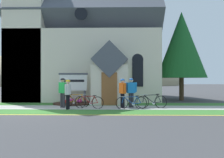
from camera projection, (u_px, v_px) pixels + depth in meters
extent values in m
plane|color=#3D3D3F|center=(54.00, 104.00, 16.79)|extent=(140.00, 140.00, 0.00)
cube|color=#A8A59E|center=(74.00, 107.00, 14.47)|extent=(32.00, 2.07, 0.01)
cube|color=#38722D|center=(67.00, 112.00, 12.51)|extent=(32.00, 1.85, 0.01)
cube|color=#38722D|center=(79.00, 104.00, 16.42)|extent=(24.00, 1.83, 0.01)
cube|color=yellow|center=(62.00, 115.00, 11.44)|extent=(28.00, 0.16, 0.01)
cube|color=beige|center=(89.00, 69.00, 22.35)|extent=(11.36, 10.02, 5.28)
cube|color=#4C515B|center=(89.00, 24.00, 22.36)|extent=(11.86, 10.20, 10.20)
cube|color=beige|center=(28.00, 24.00, 18.85)|extent=(2.83, 2.83, 11.80)
cube|color=beige|center=(110.00, 85.00, 16.49)|extent=(2.40, 1.60, 2.60)
cube|color=#4C515B|center=(110.00, 60.00, 16.49)|extent=(2.40, 1.80, 2.40)
cube|color=brown|center=(109.00, 89.00, 15.67)|extent=(1.00, 0.06, 2.10)
cube|color=black|center=(138.00, 73.00, 17.22)|extent=(0.76, 0.06, 1.90)
cone|color=black|center=(138.00, 59.00, 17.22)|extent=(0.80, 0.06, 0.80)
cylinder|color=black|center=(81.00, 14.00, 17.32)|extent=(0.90, 0.06, 0.90)
cube|color=#474C56|center=(62.00, 97.00, 16.71)|extent=(0.12, 0.12, 0.89)
cube|color=#474C56|center=(85.00, 97.00, 16.69)|extent=(0.12, 0.12, 0.89)
cube|color=white|center=(73.00, 83.00, 16.70)|extent=(1.85, 0.11, 1.07)
cube|color=#474C56|center=(73.00, 74.00, 16.70)|extent=(1.97, 0.15, 0.12)
cube|color=black|center=(73.00, 81.00, 16.66)|extent=(1.48, 0.03, 0.16)
cylinder|color=#382319|center=(73.00, 103.00, 16.44)|extent=(2.56, 2.56, 0.10)
ellipsoid|color=#CC338C|center=(79.00, 101.00, 16.29)|extent=(0.36, 0.36, 0.24)
ellipsoid|color=#CC338C|center=(72.00, 100.00, 17.09)|extent=(0.36, 0.36, 0.24)
ellipsoid|color=red|center=(67.00, 101.00, 16.02)|extent=(0.36, 0.36, 0.24)
torus|color=black|center=(67.00, 101.00, 14.74)|extent=(0.72, 0.04, 0.72)
torus|color=black|center=(84.00, 101.00, 14.71)|extent=(0.72, 0.04, 0.72)
cylinder|color=orange|center=(78.00, 98.00, 14.72)|extent=(0.55, 0.04, 0.48)
cylinder|color=orange|center=(76.00, 95.00, 14.72)|extent=(0.76, 0.04, 0.05)
cylinder|color=orange|center=(72.00, 98.00, 14.73)|extent=(0.26, 0.04, 0.45)
cylinder|color=orange|center=(70.00, 102.00, 14.73)|extent=(0.41, 0.04, 0.09)
cylinder|color=orange|center=(68.00, 98.00, 14.74)|extent=(0.22, 0.04, 0.40)
cylinder|color=orange|center=(83.00, 98.00, 14.71)|extent=(0.12, 0.04, 0.41)
ellipsoid|color=black|center=(70.00, 94.00, 14.73)|extent=(0.24, 0.08, 0.05)
cylinder|color=silver|center=(82.00, 94.00, 14.71)|extent=(0.44, 0.03, 0.03)
cylinder|color=silver|center=(74.00, 102.00, 14.73)|extent=(0.18, 0.02, 0.18)
torus|color=black|center=(141.00, 103.00, 13.81)|extent=(0.70, 0.11, 0.70)
torus|color=black|center=(122.00, 103.00, 13.71)|extent=(0.70, 0.11, 0.70)
cylinder|color=#194CA5|center=(128.00, 100.00, 13.74)|extent=(0.57, 0.10, 0.41)
cylinder|color=#194CA5|center=(130.00, 97.00, 13.75)|extent=(0.79, 0.12, 0.06)
cylinder|color=#194CA5|center=(135.00, 100.00, 13.78)|extent=(0.27, 0.07, 0.43)
cylinder|color=#194CA5|center=(137.00, 103.00, 13.79)|extent=(0.43, 0.08, 0.09)
cylinder|color=#194CA5|center=(139.00, 100.00, 13.80)|extent=(0.23, 0.06, 0.37)
cylinder|color=#194CA5|center=(123.00, 100.00, 13.72)|extent=(0.12, 0.05, 0.34)
ellipsoid|color=black|center=(137.00, 96.00, 13.79)|extent=(0.25, 0.11, 0.05)
cylinder|color=silver|center=(123.00, 97.00, 13.72)|extent=(0.44, 0.08, 0.03)
cylinder|color=silver|center=(133.00, 104.00, 13.77)|extent=(0.18, 0.04, 0.18)
torus|color=black|center=(161.00, 102.00, 14.24)|extent=(0.72, 0.14, 0.73)
torus|color=black|center=(143.00, 102.00, 14.12)|extent=(0.72, 0.14, 0.73)
cylinder|color=black|center=(149.00, 99.00, 14.16)|extent=(0.58, 0.12, 0.48)
cylinder|color=black|center=(151.00, 95.00, 14.17)|extent=(0.79, 0.15, 0.05)
cylinder|color=black|center=(156.00, 99.00, 14.21)|extent=(0.27, 0.07, 0.48)
cylinder|color=black|center=(157.00, 102.00, 14.22)|extent=(0.43, 0.10, 0.09)
cylinder|color=black|center=(159.00, 98.00, 14.23)|extent=(0.23, 0.07, 0.43)
cylinder|color=black|center=(144.00, 99.00, 14.12)|extent=(0.12, 0.05, 0.41)
ellipsoid|color=black|center=(158.00, 94.00, 14.22)|extent=(0.25, 0.11, 0.05)
cylinder|color=silver|center=(144.00, 95.00, 14.13)|extent=(0.44, 0.09, 0.03)
cylinder|color=silver|center=(154.00, 103.00, 14.19)|extent=(0.18, 0.05, 0.18)
torus|color=black|center=(98.00, 103.00, 13.89)|extent=(0.68, 0.23, 0.70)
torus|color=black|center=(80.00, 102.00, 14.21)|extent=(0.68, 0.23, 0.70)
cylinder|color=#A51E19|center=(86.00, 100.00, 14.10)|extent=(0.57, 0.20, 0.43)
cylinder|color=#A51E19|center=(88.00, 96.00, 14.07)|extent=(0.78, 0.26, 0.06)
cylinder|color=#A51E19|center=(93.00, 100.00, 13.98)|extent=(0.27, 0.11, 0.43)
cylinder|color=#A51E19|center=(94.00, 103.00, 13.95)|extent=(0.43, 0.16, 0.09)
cylinder|color=#A51E19|center=(96.00, 99.00, 13.92)|extent=(0.23, 0.10, 0.38)
cylinder|color=#A51E19|center=(81.00, 99.00, 14.20)|extent=(0.13, 0.07, 0.36)
ellipsoid|color=black|center=(94.00, 96.00, 13.95)|extent=(0.25, 0.14, 0.05)
cylinder|color=silver|center=(82.00, 96.00, 14.19)|extent=(0.43, 0.15, 0.03)
cylinder|color=silver|center=(91.00, 103.00, 14.02)|extent=(0.18, 0.07, 0.18)
cylinder|color=#2D2D33|center=(130.00, 100.00, 14.42)|extent=(0.15, 0.15, 0.85)
cylinder|color=#2D2D33|center=(132.00, 100.00, 14.45)|extent=(0.15, 0.15, 0.85)
cube|color=blue|center=(131.00, 88.00, 14.44)|extent=(0.51, 0.30, 0.62)
sphere|color=beige|center=(131.00, 81.00, 14.44)|extent=(0.22, 0.22, 0.22)
ellipsoid|color=#1E59B2|center=(131.00, 80.00, 14.44)|extent=(0.28, 0.32, 0.15)
cylinder|color=blue|center=(126.00, 87.00, 14.42)|extent=(0.09, 0.19, 0.57)
cylinder|color=blue|center=(136.00, 87.00, 14.45)|extent=(0.09, 0.18, 0.57)
cylinder|color=black|center=(68.00, 102.00, 13.65)|extent=(0.15, 0.15, 0.81)
cylinder|color=black|center=(67.00, 102.00, 13.47)|extent=(0.15, 0.15, 0.81)
cube|color=silver|center=(68.00, 89.00, 13.56)|extent=(0.25, 0.48, 0.59)
sphere|color=tan|center=(68.00, 82.00, 13.56)|extent=(0.21, 0.21, 0.21)
ellipsoid|color=gold|center=(68.00, 81.00, 13.56)|extent=(0.29, 0.25, 0.15)
cylinder|color=silver|center=(70.00, 89.00, 13.83)|extent=(0.09, 0.20, 0.54)
cylinder|color=silver|center=(66.00, 89.00, 13.29)|extent=(0.09, 0.11, 0.54)
cylinder|color=black|center=(123.00, 101.00, 14.17)|extent=(0.15, 0.15, 0.84)
cylinder|color=black|center=(122.00, 101.00, 14.31)|extent=(0.15, 0.15, 0.84)
cube|color=#E55914|center=(123.00, 88.00, 14.24)|extent=(0.41, 0.51, 0.61)
sphere|color=beige|center=(123.00, 81.00, 14.24)|extent=(0.22, 0.22, 0.22)
ellipsoid|color=#1E59B2|center=(123.00, 80.00, 14.24)|extent=(0.35, 0.33, 0.15)
cylinder|color=#E55914|center=(125.00, 88.00, 13.97)|extent=(0.09, 0.09, 0.55)
cylinder|color=#E55914|center=(121.00, 88.00, 14.51)|extent=(0.09, 0.10, 0.55)
cylinder|color=#2D2D33|center=(62.00, 100.00, 14.39)|extent=(0.15, 0.15, 0.85)
cylinder|color=#2D2D33|center=(64.00, 100.00, 14.28)|extent=(0.15, 0.15, 0.85)
cube|color=green|center=(63.00, 88.00, 14.33)|extent=(0.51, 0.44, 0.62)
sphere|color=tan|center=(63.00, 80.00, 14.33)|extent=(0.22, 0.22, 0.22)
ellipsoid|color=black|center=(63.00, 79.00, 14.33)|extent=(0.35, 0.36, 0.15)
cylinder|color=green|center=(60.00, 87.00, 14.54)|extent=(0.09, 0.17, 0.57)
cylinder|color=green|center=(66.00, 87.00, 14.13)|extent=(0.09, 0.09, 0.56)
cylinder|color=#4C3823|center=(182.00, 89.00, 19.60)|extent=(0.36, 0.36, 1.79)
cone|color=#195623|center=(181.00, 45.00, 19.60)|extent=(3.91, 3.91, 5.26)
ellipsoid|color=#847A5B|center=(60.00, 85.00, 72.37)|extent=(71.00, 36.10, 18.98)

